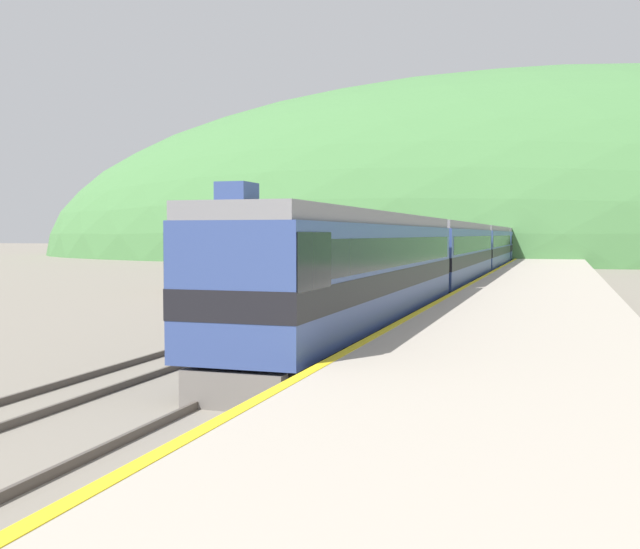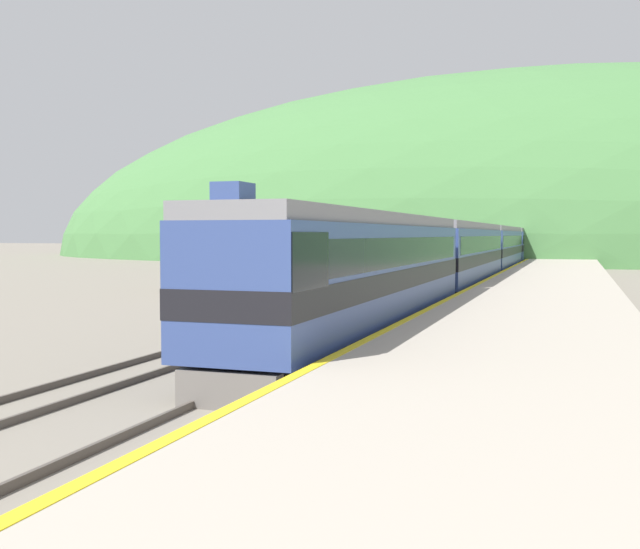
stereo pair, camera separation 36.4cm
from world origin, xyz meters
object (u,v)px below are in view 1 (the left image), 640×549
Objects in this scene: express_train_lead_car at (359,272)px; carriage_fifth at (515,243)px; carriage_third at (486,248)px; carriage_second at (452,255)px; carriage_fourth at (504,245)px.

carriage_fifth is at bearing 90.00° from express_train_lead_car.
carriage_fifth is at bearing 90.00° from carriage_third.
carriage_second is 1.00× the size of carriage_fourth.
express_train_lead_car is 0.99× the size of carriage_fifth.
carriage_fourth is at bearing -90.00° from carriage_fifth.
carriage_second and carriage_fifth have the same top height.
carriage_second is 1.00× the size of carriage_fifth.
carriage_second is 1.00× the size of carriage_third.
express_train_lead_car reaches higher than carriage_fourth.
carriage_fifth is (0.00, 21.66, 0.00)m from carriage_fourth.
carriage_fourth and carriage_fifth have the same top height.
carriage_fifth is (0.00, 64.97, 0.00)m from carriage_second.
carriage_fifth is at bearing 90.00° from carriage_fourth.
carriage_second is at bearing -90.00° from carriage_fourth.
carriage_third is at bearing -90.00° from carriage_fourth.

